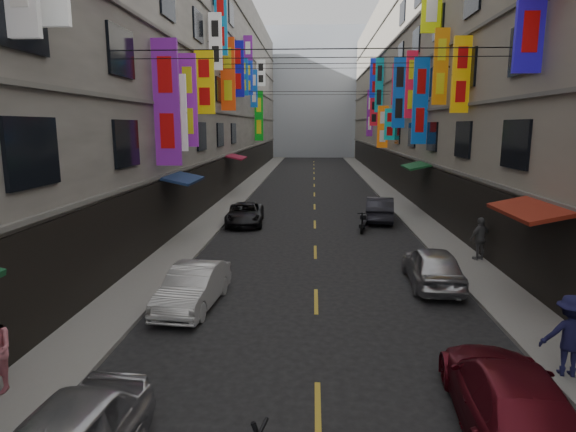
# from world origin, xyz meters

# --- Properties ---
(sidewalk_left) EXTENTS (2.00, 90.00, 0.12)m
(sidewalk_left) POSITION_xyz_m (-6.00, 42.00, 0.06)
(sidewalk_left) COLOR slate
(sidewalk_left) RESTS_ON ground
(sidewalk_right) EXTENTS (2.00, 90.00, 0.12)m
(sidewalk_right) POSITION_xyz_m (6.00, 42.00, 0.06)
(sidewalk_right) COLOR slate
(sidewalk_right) RESTS_ON ground
(building_row_left) EXTENTS (10.14, 90.00, 19.00)m
(building_row_left) POSITION_xyz_m (-11.99, 42.00, 9.49)
(building_row_left) COLOR gray
(building_row_left) RESTS_ON ground
(building_row_right) EXTENTS (10.14, 90.00, 19.00)m
(building_row_right) POSITION_xyz_m (11.99, 42.00, 9.49)
(building_row_right) COLOR gray
(building_row_right) RESTS_ON ground
(haze_block) EXTENTS (18.00, 8.00, 22.00)m
(haze_block) POSITION_xyz_m (0.00, 92.00, 11.00)
(haze_block) COLOR #AAB2BE
(haze_block) RESTS_ON ground
(shop_signage) EXTENTS (14.00, 55.00, 11.81)m
(shop_signage) POSITION_xyz_m (-0.18, 34.72, 9.05)
(shop_signage) COLOR blue
(shop_signage) RESTS_ON ground
(street_awnings) EXTENTS (13.99, 35.20, 0.41)m
(street_awnings) POSITION_xyz_m (-1.26, 26.00, 3.00)
(street_awnings) COLOR #134726
(street_awnings) RESTS_ON ground
(overhead_cables) EXTENTS (14.00, 38.04, 1.24)m
(overhead_cables) POSITION_xyz_m (0.00, 30.00, 8.80)
(overhead_cables) COLOR black
(overhead_cables) RESTS_ON ground
(lane_markings) EXTENTS (0.12, 80.20, 0.01)m
(lane_markings) POSITION_xyz_m (0.00, 39.00, 0.00)
(lane_markings) COLOR gold
(lane_markings) RESTS_ON ground
(scooter_far_right) EXTENTS (0.62, 1.79, 1.14)m
(scooter_far_right) POSITION_xyz_m (2.50, 28.36, 0.44)
(scooter_far_right) COLOR black
(scooter_far_right) RESTS_ON ground
(car_left_mid) EXTENTS (1.68, 3.97, 1.28)m
(car_left_mid) POSITION_xyz_m (-3.73, 17.33, 0.64)
(car_left_mid) COLOR silver
(car_left_mid) RESTS_ON ground
(car_left_far) EXTENTS (2.28, 4.43, 1.20)m
(car_left_far) POSITION_xyz_m (-3.90, 29.81, 0.60)
(car_left_far) COLOR black
(car_left_far) RESTS_ON ground
(car_right_near) EXTENTS (2.24, 4.69, 1.32)m
(car_right_near) POSITION_xyz_m (3.40, 11.65, 0.66)
(car_right_near) COLOR maroon
(car_right_near) RESTS_ON ground
(car_right_mid) EXTENTS (1.79, 4.13, 1.39)m
(car_right_mid) POSITION_xyz_m (4.00, 19.74, 0.69)
(car_right_mid) COLOR #B9B8BD
(car_right_mid) RESTS_ON ground
(car_right_far) EXTENTS (2.08, 4.47, 1.42)m
(car_right_far) POSITION_xyz_m (3.75, 31.17, 0.71)
(car_right_far) COLOR #25252D
(car_right_far) RESTS_ON ground
(pedestrian_rnear) EXTENTS (1.24, 0.78, 1.79)m
(pedestrian_rnear) POSITION_xyz_m (5.40, 13.54, 1.02)
(pedestrian_rnear) COLOR #15153A
(pedestrian_rnear) RESTS_ON sidewalk_right
(pedestrian_rfar) EXTENTS (1.17, 0.96, 1.74)m
(pedestrian_rfar) POSITION_xyz_m (6.60, 22.74, 0.99)
(pedestrian_rfar) COLOR #5B5B5E
(pedestrian_rfar) RESTS_ON sidewalk_right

